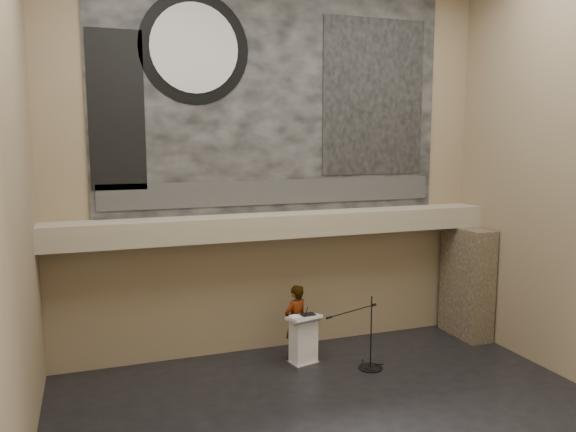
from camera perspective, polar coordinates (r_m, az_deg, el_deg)
name	(u,v)px	position (r m, az deg, el deg)	size (l,w,h in m)	color
floor	(351,428)	(10.18, 6.47, -20.62)	(10.00, 10.00, 0.00)	black
wall_back	(276,165)	(12.67, -1.22, 5.18)	(10.00, 0.02, 8.50)	#8D7C59
wall_front	(551,205)	(5.69, 25.13, 1.04)	(10.00, 0.02, 8.50)	#8D7C59
wall_left	(6,186)	(8.09, -26.74, 2.77)	(0.02, 8.00, 8.50)	#8D7C59
soffit	(282,225)	(12.42, -0.62, -0.90)	(10.00, 0.80, 0.50)	gray
sprinkler_left	(211,242)	(12.00, -7.79, -2.64)	(0.04, 0.04, 0.06)	#B2893D
sprinkler_right	(360,233)	(13.15, 7.31, -1.70)	(0.04, 0.04, 0.06)	#B2893D
banner	(276,100)	(12.65, -1.19, 11.75)	(8.00, 0.05, 5.00)	black
banner_text_strip	(277,192)	(12.64, -1.11, 2.45)	(7.76, 0.02, 0.55)	#303030
banner_clock_rim	(194,48)	(12.27, -9.49, 16.46)	(2.30, 2.30, 0.02)	black
banner_clock_face	(195,48)	(12.26, -9.47, 16.47)	(1.84, 1.84, 0.02)	silver
banner_building_print	(374,97)	(13.57, 8.73, 11.83)	(2.60, 0.02, 3.60)	black
banner_brick_print	(117,111)	(11.96, -17.03, 10.19)	(1.10, 0.02, 3.20)	black
stone_pier	(467,282)	(14.54, 17.72, -6.41)	(0.60, 1.40, 2.70)	#463A2B
lectern	(303,340)	(12.33, 1.58, -12.51)	(0.76, 0.61, 1.13)	silver
binder	(308,315)	(12.16, 2.08, -9.99)	(0.29, 0.23, 0.04)	black
papers	(296,317)	(12.08, 0.79, -10.18)	(0.19, 0.27, 0.01)	white
speaker_person	(296,322)	(12.56, 0.78, -10.73)	(0.61, 0.40, 1.67)	white
mic_stand	(369,358)	(12.36, 8.23, -14.12)	(1.49, 0.72, 1.58)	black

